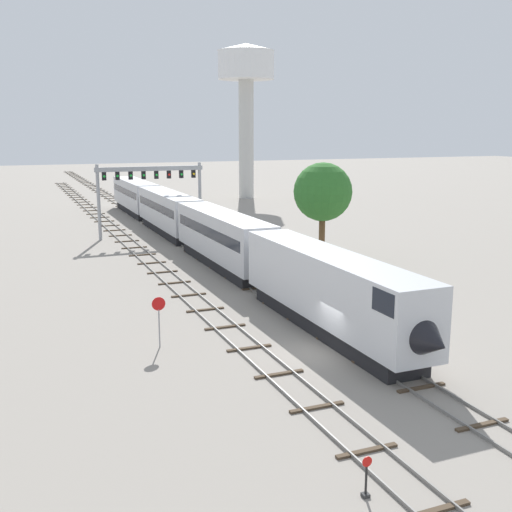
{
  "coord_description": "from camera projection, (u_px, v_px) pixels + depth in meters",
  "views": [
    {
      "loc": [
        -15.35,
        -27.95,
        11.86
      ],
      "look_at": [
        1.0,
        12.0,
        3.0
      ],
      "focal_mm": 43.09,
      "sensor_mm": 36.0,
      "label": 1
    }
  ],
  "objects": [
    {
      "name": "ground_plane",
      "position": [
        322.0,
        352.0,
        33.42
      ],
      "size": [
        400.0,
        400.0,
        0.0
      ],
      "primitive_type": "plane",
      "color": "gray"
    },
    {
      "name": "track_main",
      "position": [
        137.0,
        214.0,
        88.55
      ],
      "size": [
        2.6,
        200.0,
        0.16
      ],
      "color": "slate",
      "rests_on": "ground"
    },
    {
      "name": "track_near",
      "position": [
        124.0,
        238.0,
        68.37
      ],
      "size": [
        2.6,
        160.0,
        0.16
      ],
      "color": "slate",
      "rests_on": "ground"
    },
    {
      "name": "passenger_train",
      "position": [
        191.0,
        223.0,
        62.7
      ],
      "size": [
        3.04,
        77.13,
        4.8
      ],
      "color": "silver",
      "rests_on": "ground"
    },
    {
      "name": "signal_gantry",
      "position": [
        150.0,
        182.0,
        68.48
      ],
      "size": [
        12.1,
        0.49,
        8.27
      ],
      "color": "#999BA0",
      "rests_on": "ground"
    },
    {
      "name": "water_tower",
      "position": [
        246.0,
        77.0,
        105.32
      ],
      "size": [
        9.8,
        9.8,
        26.33
      ],
      "color": "beige",
      "rests_on": "ground"
    },
    {
      "name": "switch_stand",
      "position": [
        366.0,
        483.0,
        20.14
      ],
      "size": [
        0.36,
        0.24,
        1.46
      ],
      "color": "black",
      "rests_on": "ground"
    },
    {
      "name": "stop_sign",
      "position": [
        159.0,
        315.0,
        33.87
      ],
      "size": [
        0.76,
        0.08,
        2.88
      ],
      "color": "gray",
      "rests_on": "ground"
    },
    {
      "name": "trackside_tree_left",
      "position": [
        323.0,
        192.0,
        54.88
      ],
      "size": [
        5.26,
        5.26,
        9.08
      ],
      "color": "brown",
      "rests_on": "ground"
    }
  ]
}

